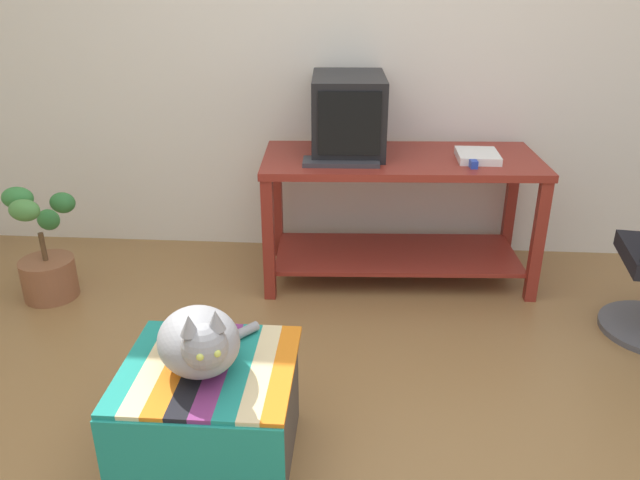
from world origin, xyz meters
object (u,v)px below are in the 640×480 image
at_px(potted_plant, 46,259).
at_px(stapler, 472,163).
at_px(book, 478,156).
at_px(ottoman_with_blanket, 212,414).
at_px(cat, 200,341).
at_px(desk, 399,196).
at_px(tv_monitor, 348,115).
at_px(keyboard, 341,162).

xyz_separation_m(potted_plant, stapler, (2.26, 0.24, 0.52)).
relative_size(book, ottoman_with_blanket, 0.42).
xyz_separation_m(book, cat, (-1.14, -1.53, -0.22)).
bearing_deg(book, potted_plant, -171.33).
bearing_deg(potted_plant, desk, 11.43).
bearing_deg(ottoman_with_blanket, potted_plant, 135.49).
distance_m(desk, cat, 1.72).
bearing_deg(book, desk, 176.07).
bearing_deg(book, tv_monitor, 170.72).
height_order(desk, cat, desk).
distance_m(book, cat, 1.92).
bearing_deg(book, ottoman_with_blanket, -126.89).
distance_m(ottoman_with_blanket, cat, 0.32).
distance_m(desk, potted_plant, 1.96).
distance_m(tv_monitor, keyboard, 0.31).
bearing_deg(stapler, ottoman_with_blanket, -132.87).
relative_size(keyboard, ottoman_with_blanket, 0.66).
bearing_deg(tv_monitor, desk, -19.16).
bearing_deg(tv_monitor, cat, -108.17).
xyz_separation_m(cat, stapler, (1.10, 1.41, 0.22)).
bearing_deg(tv_monitor, potted_plant, -166.68).
bearing_deg(ottoman_with_blanket, stapler, 52.10).
distance_m(desk, keyboard, 0.43).
xyz_separation_m(tv_monitor, potted_plant, (-1.61, -0.47, -0.71)).
distance_m(desk, tv_monitor, 0.53).
relative_size(keyboard, cat, 0.86).
relative_size(tv_monitor, book, 2.19).
xyz_separation_m(keyboard, ottoman_with_blanket, (-0.41, -1.38, -0.53)).
xyz_separation_m(desk, potted_plant, (-1.91, -0.39, -0.27)).
distance_m(tv_monitor, potted_plant, 1.82).
height_order(book, potted_plant, book).
height_order(tv_monitor, keyboard, tv_monitor).
xyz_separation_m(desk, ottoman_with_blanket, (-0.73, -1.54, -0.29)).
relative_size(tv_monitor, potted_plant, 0.87).
bearing_deg(keyboard, cat, -109.10).
distance_m(keyboard, ottoman_with_blanket, 1.54).
bearing_deg(ottoman_with_blanket, cat, -133.69).
distance_m(ottoman_with_blanket, potted_plant, 1.65).
bearing_deg(potted_plant, stapler, 5.97).
relative_size(ottoman_with_blanket, cat, 1.29).
relative_size(desk, book, 6.12).
bearing_deg(cat, ottoman_with_blanket, 21.64).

